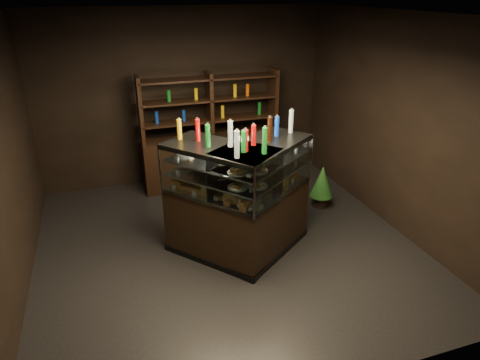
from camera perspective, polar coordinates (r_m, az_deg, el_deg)
name	(u,v)px	position (r m, az deg, el deg)	size (l,w,h in m)	color
ground	(227,245)	(6.00, -1.78, -8.69)	(5.00, 5.00, 0.00)	black
room_shell	(225,108)	(5.20, -2.06, 9.54)	(5.02, 5.02, 3.01)	black
display_case	(241,218)	(5.62, 0.17, -5.07)	(2.02, 1.53, 1.53)	black
food_display	(241,176)	(5.34, 0.19, 0.53)	(1.59, 1.08, 0.47)	#C27E45
bottles_top	(241,134)	(5.15, 0.18, 6.20)	(1.41, 0.94, 0.30)	#0F38B2
potted_conifer	(322,181)	(6.93, 10.91, -0.11)	(0.37, 0.37, 0.79)	black
back_shelving	(211,152)	(7.58, -3.89, 3.76)	(2.37, 0.44, 2.00)	black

